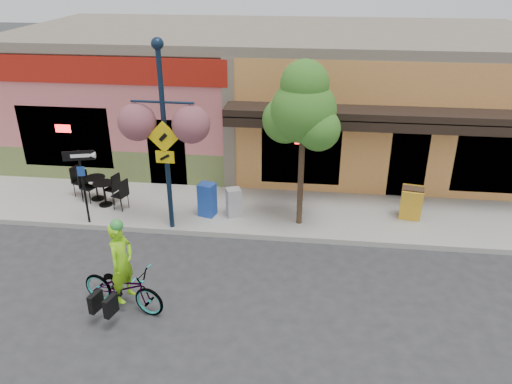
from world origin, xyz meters
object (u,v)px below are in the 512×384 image
newspaper_box_grey (234,202)px  street_tree (302,146)px  building (274,91)px  newspaper_box_blue (207,200)px  one_way_sign (84,187)px  cyclist_rider (123,272)px  bicycle (123,287)px  lamp_post (165,139)px

newspaper_box_grey → street_tree: (1.85, -0.20, 1.84)m
building → newspaper_box_blue: building is taller
street_tree → one_way_sign: bearing=-173.5°
cyclist_rider → street_tree: street_tree is taller
building → cyclist_rider: (-2.23, -10.12, -1.36)m
bicycle → newspaper_box_grey: bearing=-7.4°
building → lamp_post: size_ratio=3.64×
newspaper_box_grey → street_tree: bearing=-29.2°
newspaper_box_blue → newspaper_box_grey: newspaper_box_blue is taller
street_tree → newspaper_box_blue: bearing=176.5°
bicycle → street_tree: 5.62m
building → bicycle: (-2.28, -10.12, -1.74)m
building → newspaper_box_grey: size_ratio=21.94×
one_way_sign → street_tree: size_ratio=0.47×
building → bicycle: building is taller
newspaper_box_blue → street_tree: bearing=11.8°
cyclist_rider → one_way_sign: 3.99m
building → one_way_sign: (-4.49, -6.85, -1.04)m
cyclist_rider → lamp_post: size_ratio=0.35×
cyclist_rider → lamp_post: (0.08, 3.30, 1.76)m
cyclist_rider → newspaper_box_blue: bearing=2.5°
lamp_post → newspaper_box_blue: bearing=44.4°
bicycle → street_tree: (3.55, 3.92, 1.89)m
building → lamp_post: bearing=-107.5°
lamp_post → street_tree: lamp_post is taller
cyclist_rider → one_way_sign: (-2.26, 3.27, 0.32)m
bicycle → one_way_sign: one_way_sign is taller
newspaper_box_blue → newspaper_box_grey: size_ratio=1.16×
one_way_sign → newspaper_box_blue: one_way_sign is taller
one_way_sign → street_tree: bearing=-9.0°
newspaper_box_grey → lamp_post: bearing=-175.4°
lamp_post → one_way_sign: size_ratio=2.36×
building → bicycle: size_ratio=9.37×
cyclist_rider → street_tree: 5.47m
bicycle → newspaper_box_grey: 4.46m
lamp_post → one_way_sign: (-2.34, -0.03, -1.44)m
bicycle → one_way_sign: (-2.21, 3.27, 0.70)m
lamp_post → street_tree: (3.42, 0.62, -0.25)m
building → street_tree: street_tree is taller
cyclist_rider → lamp_post: bearing=13.6°
lamp_post → one_way_sign: bearing=-178.1°
bicycle → street_tree: size_ratio=0.43×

